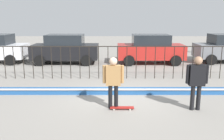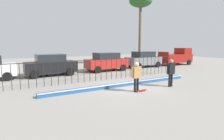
{
  "view_description": "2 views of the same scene",
  "coord_description": "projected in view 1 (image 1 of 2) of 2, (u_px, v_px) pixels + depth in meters",
  "views": [
    {
      "loc": [
        -0.27,
        -8.96,
        3.05
      ],
      "look_at": [
        -0.29,
        1.05,
        0.86
      ],
      "focal_mm": 39.35,
      "sensor_mm": 36.0,
      "label": 1
    },
    {
      "loc": [
        -6.76,
        -9.32,
        2.8
      ],
      "look_at": [
        -0.33,
        1.56,
        0.97
      ],
      "focal_mm": 29.07,
      "sensor_mm": 36.0,
      "label": 2
    }
  ],
  "objects": [
    {
      "name": "perimeter_fence",
      "position": [
        118.0,
        58.0,
        12.11
      ],
      "size": [
        14.04,
        0.04,
        1.63
      ],
      "color": "black",
      "rests_on": "ground"
    },
    {
      "name": "skateboard",
      "position": [
        122.0,
        108.0,
        8.22
      ],
      "size": [
        0.8,
        0.2,
        0.07
      ],
      "rotation": [
        0.0,
        0.0,
        -0.11
      ],
      "color": "#A51E19",
      "rests_on": "ground"
    },
    {
      "name": "skateboarder",
      "position": [
        114.0,
        78.0,
        8.12
      ],
      "size": [
        0.71,
        0.27,
        1.75
      ],
      "rotation": [
        0.0,
        0.0,
        0.48
      ],
      "color": "black",
      "rests_on": "ground"
    },
    {
      "name": "parked_car_red",
      "position": [
        151.0,
        49.0,
        16.13
      ],
      "size": [
        4.3,
        2.12,
        1.9
      ],
      "rotation": [
        0.0,
        0.0,
        -0.0
      ],
      "color": "#B2231E",
      "rests_on": "ground"
    },
    {
      "name": "camera_operator",
      "position": [
        197.0,
        78.0,
        7.97
      ],
      "size": [
        0.73,
        0.27,
        1.8
      ],
      "rotation": [
        0.0,
        0.0,
        2.85
      ],
      "color": "black",
      "rests_on": "ground"
    },
    {
      "name": "bowl_coping_ledge",
      "position": [
        119.0,
        91.0,
        9.88
      ],
      "size": [
        11.0,
        0.41,
        0.27
      ],
      "color": "#235699",
      "rests_on": "ground"
    },
    {
      "name": "ground_plane",
      "position": [
        119.0,
        98.0,
        9.4
      ],
      "size": [
        60.0,
        60.0,
        0.0
      ],
      "primitive_type": "plane",
      "color": "gray"
    },
    {
      "name": "parked_car_black",
      "position": [
        66.0,
        49.0,
        16.15
      ],
      "size": [
        4.3,
        2.12,
        1.9
      ],
      "rotation": [
        0.0,
        0.0,
        -0.05
      ],
      "color": "black",
      "rests_on": "ground"
    }
  ]
}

